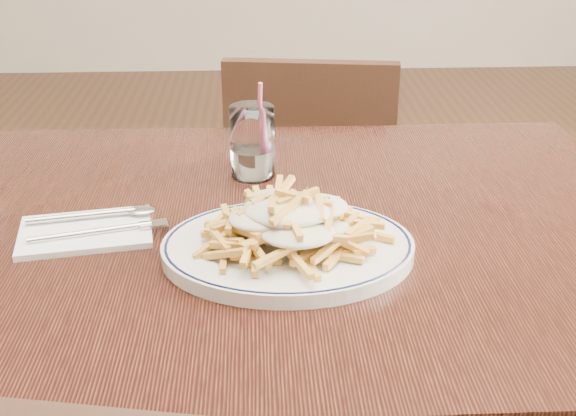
{
  "coord_description": "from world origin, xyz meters",
  "views": [
    {
      "loc": [
        0.01,
        -0.92,
        1.23
      ],
      "look_at": [
        0.05,
        -0.09,
        0.82
      ],
      "focal_mm": 45.0,
      "sensor_mm": 36.0,
      "label": 1
    }
  ],
  "objects_px": {
    "chair_far": "(311,194)",
    "water_glass": "(252,146)",
    "fries_plate": "(288,248)",
    "loaded_fries": "(288,217)",
    "table": "(253,270)"
  },
  "relations": [
    {
      "from": "chair_far",
      "to": "water_glass",
      "type": "height_order",
      "value": "water_glass"
    },
    {
      "from": "fries_plate",
      "to": "water_glass",
      "type": "bearing_deg",
      "value": 99.79
    },
    {
      "from": "chair_far",
      "to": "water_glass",
      "type": "relative_size",
      "value": 5.2
    },
    {
      "from": "chair_far",
      "to": "water_glass",
      "type": "bearing_deg",
      "value": -104.76
    },
    {
      "from": "water_glass",
      "to": "loaded_fries",
      "type": "bearing_deg",
      "value": -80.21
    },
    {
      "from": "table",
      "to": "water_glass",
      "type": "distance_m",
      "value": 0.21
    },
    {
      "from": "table",
      "to": "loaded_fries",
      "type": "bearing_deg",
      "value": -62.76
    },
    {
      "from": "table",
      "to": "chair_far",
      "type": "bearing_deg",
      "value": 78.61
    },
    {
      "from": "fries_plate",
      "to": "water_glass",
      "type": "xyz_separation_m",
      "value": [
        -0.05,
        0.27,
        0.04
      ]
    },
    {
      "from": "chair_far",
      "to": "water_glass",
      "type": "distance_m",
      "value": 0.63
    },
    {
      "from": "fries_plate",
      "to": "water_glass",
      "type": "distance_m",
      "value": 0.27
    },
    {
      "from": "fries_plate",
      "to": "loaded_fries",
      "type": "xyz_separation_m",
      "value": [
        0.0,
        0.0,
        0.05
      ]
    },
    {
      "from": "water_glass",
      "to": "fries_plate",
      "type": "bearing_deg",
      "value": -80.21
    },
    {
      "from": "table",
      "to": "fries_plate",
      "type": "height_order",
      "value": "fries_plate"
    },
    {
      "from": "water_glass",
      "to": "table",
      "type": "bearing_deg",
      "value": -90.86
    }
  ]
}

